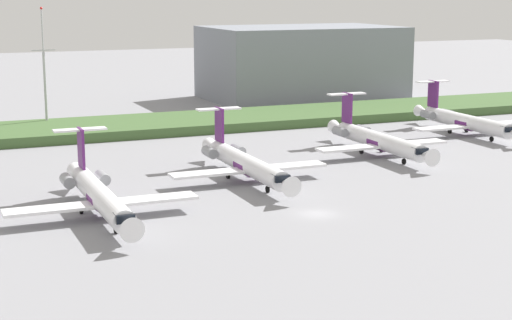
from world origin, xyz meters
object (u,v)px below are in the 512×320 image
Objects in this scene: regional_jet_fifth at (465,121)px; regional_jet_second at (99,195)px; regional_jet_third at (245,163)px; antenna_mast at (45,79)px; regional_jet_fourth at (377,140)px.

regional_jet_second is at bearing -158.00° from regional_jet_fifth.
regional_jet_second and regional_jet_fifth have the same top height.
regional_jet_third is at bearing 25.21° from regional_jet_second.
regional_jet_second is 1.00× the size of regional_jet_third.
antenna_mast is (-70.91, 35.75, 7.14)m from regional_jet_fifth.
regional_jet_fifth is (74.93, 30.28, 0.00)m from regional_jet_second.
regional_jet_fourth is (49.82, 19.50, 0.00)m from regional_jet_second.
regional_jet_fourth is 1.00× the size of regional_jet_fifth.
regional_jet_fifth is (25.11, 10.78, 0.00)m from regional_jet_fourth.
regional_jet_fifth is at bearing 22.00° from regional_jet_second.
regional_jet_third is at bearing -70.95° from antenna_mast.
regional_jet_third is at bearing -162.10° from regional_jet_fourth.
regional_jet_fourth is (26.75, 8.64, 0.00)m from regional_jet_third.
regional_jet_fourth is 1.33× the size of antenna_mast.
regional_jet_fifth is 1.33× the size of antenna_mast.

